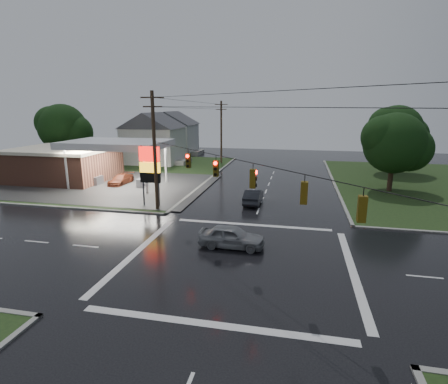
% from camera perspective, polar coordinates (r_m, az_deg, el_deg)
% --- Properties ---
extents(ground, '(120.00, 120.00, 0.00)m').
position_cam_1_polar(ground, '(22.97, 2.36, -11.03)').
color(ground, black).
rests_on(ground, ground).
extents(grass_nw, '(36.00, 36.00, 0.08)m').
position_cam_1_polar(grass_nw, '(55.90, -20.01, 3.13)').
color(grass_nw, '#1E3115').
rests_on(grass_nw, ground).
extents(gas_station, '(26.20, 18.00, 5.60)m').
position_cam_1_polar(gas_station, '(50.17, -23.69, 4.56)').
color(gas_station, '#2D2D2D').
rests_on(gas_station, ground).
extents(pylon_sign, '(2.00, 0.35, 6.00)m').
position_cam_1_polar(pylon_sign, '(34.49, -12.01, 4.14)').
color(pylon_sign, '#59595E').
rests_on(pylon_sign, ground).
extents(utility_pole_nw, '(2.20, 0.32, 11.00)m').
position_cam_1_polar(utility_pole_nw, '(32.94, -11.26, 6.74)').
color(utility_pole_nw, '#382619').
rests_on(utility_pole_nw, ground).
extents(utility_pole_n, '(2.20, 0.32, 10.50)m').
position_cam_1_polar(utility_pole_n, '(60.10, -0.45, 9.88)').
color(utility_pole_n, '#382619').
rests_on(utility_pole_n, ground).
extents(traffic_signals, '(26.87, 26.87, 1.47)m').
position_cam_1_polar(traffic_signals, '(21.05, 2.58, 5.15)').
color(traffic_signals, black).
rests_on(traffic_signals, ground).
extents(house_near, '(11.05, 8.48, 8.60)m').
position_cam_1_polar(house_near, '(61.80, -11.41, 8.74)').
color(house_near, silver).
rests_on(house_near, ground).
extents(house_far, '(11.05, 8.48, 8.60)m').
position_cam_1_polar(house_far, '(73.28, -8.41, 9.63)').
color(house_far, silver).
rests_on(house_far, ground).
extents(tree_nw_behind, '(8.93, 7.60, 10.00)m').
position_cam_1_polar(tree_nw_behind, '(62.88, -24.72, 9.47)').
color(tree_nw_behind, black).
rests_on(tree_nw_behind, ground).
extents(tree_ne_near, '(7.99, 6.80, 8.98)m').
position_cam_1_polar(tree_ne_near, '(44.06, 26.24, 7.13)').
color(tree_ne_near, black).
rests_on(tree_ne_near, ground).
extents(tree_ne_far, '(8.46, 7.20, 9.80)m').
position_cam_1_polar(tree_ne_far, '(56.35, 26.42, 8.92)').
color(tree_ne_far, black).
rests_on(tree_ne_far, ground).
extents(car_north, '(1.63, 4.53, 1.49)m').
position_cam_1_polar(car_north, '(35.60, 4.81, -0.68)').
color(car_north, black).
rests_on(car_north, ground).
extents(car_crossing, '(4.67, 1.98, 1.57)m').
position_cam_1_polar(car_crossing, '(24.62, 1.24, -7.27)').
color(car_crossing, gray).
rests_on(car_crossing, ground).
extents(car_pump, '(1.95, 4.46, 1.28)m').
position_cam_1_polar(car_pump, '(45.97, -16.48, 1.98)').
color(car_pump, '#522112').
rests_on(car_pump, ground).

